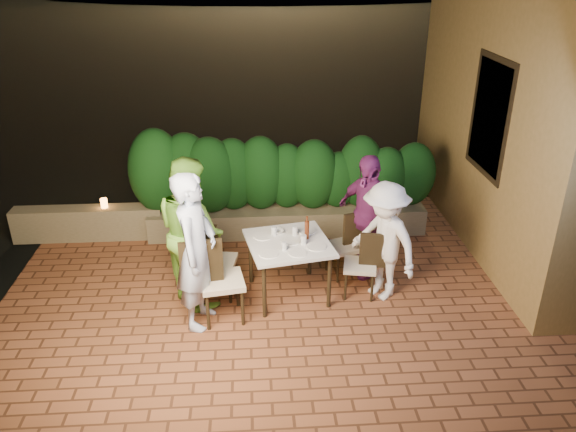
{
  "coord_description": "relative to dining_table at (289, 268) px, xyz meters",
  "views": [
    {
      "loc": [
        -0.32,
        -5.46,
        3.96
      ],
      "look_at": [
        0.1,
        0.66,
        1.05
      ],
      "focal_mm": 35.0,
      "sensor_mm": 36.0,
      "label": 1
    }
  ],
  "objects": [
    {
      "name": "ground",
      "position": [
        -0.1,
        -0.56,
        -0.4
      ],
      "size": [
        400.0,
        400.0,
        0.0
      ],
      "primitive_type": "plane",
      "color": "black",
      "rests_on": "ground"
    },
    {
      "name": "terrace_floor",
      "position": [
        -0.1,
        -0.06,
        -0.45
      ],
      "size": [
        7.0,
        6.0,
        0.15
      ],
      "primitive_type": "cube",
      "color": "brown",
      "rests_on": "ground"
    },
    {
      "name": "building_wall",
      "position": [
        3.5,
        1.44,
        2.12
      ],
      "size": [
        1.6,
        5.0,
        5.0
      ],
      "primitive_type": "cube",
      "color": "olive",
      "rests_on": "ground"
    },
    {
      "name": "window_pane",
      "position": [
        2.72,
        0.94,
        1.62
      ],
      "size": [
        0.08,
        1.0,
        1.4
      ],
      "primitive_type": "cube",
      "color": "black",
      "rests_on": "building_wall"
    },
    {
      "name": "window_frame",
      "position": [
        2.71,
        0.94,
        1.62
      ],
      "size": [
        0.06,
        1.15,
        1.55
      ],
      "primitive_type": "cube",
      "color": "black",
      "rests_on": "building_wall"
    },
    {
      "name": "planter",
      "position": [
        0.1,
        1.74,
        -0.17
      ],
      "size": [
        4.2,
        0.55,
        0.4
      ],
      "primitive_type": "cube",
      "color": "#6F6446",
      "rests_on": "ground"
    },
    {
      "name": "hedge",
      "position": [
        0.1,
        1.74,
        0.57
      ],
      "size": [
        4.0,
        0.7,
        1.1
      ],
      "primitive_type": null,
      "color": "#0E3610",
      "rests_on": "planter"
    },
    {
      "name": "parapet",
      "position": [
        -2.9,
        1.74,
        -0.12
      ],
      "size": [
        2.2,
        0.3,
        0.5
      ],
      "primitive_type": "cube",
      "color": "#6F6446",
      "rests_on": "ground"
    },
    {
      "name": "hill",
      "position": [
        1.9,
        59.44,
        -4.38
      ],
      "size": [
        52.0,
        40.0,
        22.0
      ],
      "primitive_type": "ellipsoid",
      "color": "black",
      "rests_on": "ground"
    },
    {
      "name": "dining_table",
      "position": [
        0.0,
        0.0,
        0.0
      ],
      "size": [
        1.14,
        1.14,
        0.75
      ],
      "primitive_type": null,
      "rotation": [
        0.0,
        0.0,
        0.19
      ],
      "color": "white",
      "rests_on": "ground"
    },
    {
      "name": "plate_nw",
      "position": [
        -0.25,
        -0.3,
        0.38
      ],
      "size": [
        0.23,
        0.23,
        0.01
      ],
      "primitive_type": "cylinder",
      "color": "white",
      "rests_on": "dining_table"
    },
    {
      "name": "plate_sw",
      "position": [
        -0.31,
        0.16,
        0.38
      ],
      "size": [
        0.24,
        0.24,
        0.01
      ],
      "primitive_type": "cylinder",
      "color": "white",
      "rests_on": "dining_table"
    },
    {
      "name": "plate_ne",
      "position": [
        0.32,
        -0.16,
        0.38
      ],
      "size": [
        0.24,
        0.24,
        0.01
      ],
      "primitive_type": "cylinder",
      "color": "white",
      "rests_on": "dining_table"
    },
    {
      "name": "plate_se",
      "position": [
        0.25,
        0.27,
        0.38
      ],
      "size": [
        0.24,
        0.24,
        0.01
      ],
      "primitive_type": "cylinder",
      "color": "white",
      "rests_on": "dining_table"
    },
    {
      "name": "plate_centre",
      "position": [
        0.03,
        0.0,
        0.38
      ],
      "size": [
        0.24,
        0.24,
        0.01
      ],
      "primitive_type": "cylinder",
      "color": "white",
      "rests_on": "dining_table"
    },
    {
      "name": "plate_front",
      "position": [
        0.09,
        -0.3,
        0.38
      ],
      "size": [
        0.22,
        0.22,
        0.01
      ],
      "primitive_type": "cylinder",
      "color": "white",
      "rests_on": "dining_table"
    },
    {
      "name": "glass_nw",
      "position": [
        -0.06,
        -0.2,
        0.43
      ],
      "size": [
        0.06,
        0.06,
        0.1
      ],
      "primitive_type": "cylinder",
      "color": "silver",
      "rests_on": "dining_table"
    },
    {
      "name": "glass_sw",
      "position": [
        -0.17,
        0.19,
        0.43
      ],
      "size": [
        0.07,
        0.07,
        0.12
      ],
      "primitive_type": "cylinder",
      "color": "silver",
      "rests_on": "dining_table"
    },
    {
      "name": "glass_ne",
      "position": [
        0.18,
        -0.08,
        0.44
      ],
      "size": [
        0.07,
        0.07,
        0.12
      ],
      "primitive_type": "cylinder",
      "color": "silver",
      "rests_on": "dining_table"
    },
    {
      "name": "glass_se",
      "position": [
        0.09,
        0.18,
        0.43
      ],
      "size": [
        0.07,
        0.07,
        0.12
      ],
      "primitive_type": "cylinder",
      "color": "silver",
      "rests_on": "dining_table"
    },
    {
      "name": "beer_bottle",
      "position": [
        0.23,
        0.07,
        0.53
      ],
      "size": [
        0.06,
        0.06,
        0.3
      ],
      "primitive_type": null,
      "color": "#54220E",
      "rests_on": "dining_table"
    },
    {
      "name": "bowl",
      "position": [
        -0.12,
        0.25,
        0.39
      ],
      "size": [
        0.2,
        0.2,
        0.04
      ],
      "primitive_type": "imported",
      "rotation": [
        0.0,
        0.0,
        0.45
      ],
      "color": "white",
      "rests_on": "dining_table"
    },
    {
      "name": "chair_left_front",
      "position": [
        -0.8,
        -0.45,
        0.15
      ],
      "size": [
        0.56,
        0.56,
        1.05
      ],
      "primitive_type": null,
      "rotation": [
        0.0,
        0.0,
        0.16
      ],
      "color": "black",
      "rests_on": "ground"
    },
    {
      "name": "chair_left_back",
      "position": [
        -0.88,
        0.06,
        0.11
      ],
      "size": [
        0.52,
        0.52,
        0.97
      ],
      "primitive_type": null,
      "rotation": [
        0.0,
        0.0,
        -0.16
      ],
      "color": "black",
      "rests_on": "ground"
    },
    {
      "name": "chair_right_front",
      "position": [
        0.89,
        -0.05,
        0.06
      ],
      "size": [
        0.47,
        0.47,
        0.86
      ],
      "primitive_type": null,
      "rotation": [
        0.0,
        0.0,
        2.95
      ],
      "color": "black",
      "rests_on": "ground"
    },
    {
      "name": "chair_right_back",
      "position": [
        0.77,
        0.44,
        0.07
      ],
      "size": [
        0.51,
        0.51,
        0.88
      ],
      "primitive_type": null,
      "rotation": [
        0.0,
        0.0,
        3.45
      ],
      "color": "black",
      "rests_on": "ground"
    },
    {
      "name": "diner_blue",
      "position": [
        -1.07,
        -0.5,
        0.56
      ],
      "size": [
        0.59,
        0.76,
        1.87
      ],
      "primitive_type": "imported",
      "rotation": [
        0.0,
        0.0,
        1.35
      ],
      "color": "silver",
      "rests_on": "ground"
    },
    {
      "name": "diner_green",
      "position": [
        -1.17,
        0.04,
        0.55
      ],
      "size": [
        1.08,
        1.14,
        1.85
      ],
      "primitive_type": "imported",
      "rotation": [
        0.0,
        0.0,
        2.17
      ],
      "color": "#74BD3B",
      "rests_on": "ground"
    },
    {
      "name": "diner_white",
      "position": [
        1.16,
        -0.1,
        0.39
      ],
      "size": [
        1.02,
        1.14,
        1.53
      ],
      "primitive_type": "imported",
      "rotation": [
        0.0,
        0.0,
        -0.97
      ],
      "color": "white",
      "rests_on": "ground"
    },
    {
      "name": "diner_purple",
      "position": [
        1.05,
        0.48,
        0.46
      ],
      "size": [
        0.88,
        1.05,
        1.68
      ],
      "primitive_type": "imported",
      "rotation": [
        0.0,
        0.0,
        -1.0
      ],
      "color": "#7D2970",
      "rests_on": "ground"
    },
    {
      "name": "parapet_lamp",
      "position": [
        -2.62,
        1.74,
        0.2
      ],
      "size": [
        0.1,
        0.1,
        0.14
      ],
      "primitive_type": "cylinder",
      "color": "orange",
      "rests_on": "parapet"
    }
  ]
}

